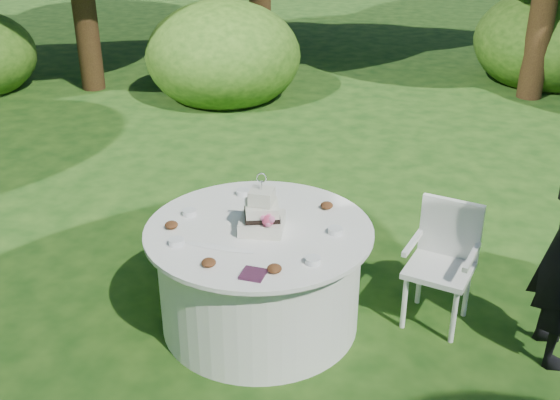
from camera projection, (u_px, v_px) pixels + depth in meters
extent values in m
plane|color=#12340E|center=(260.00, 321.00, 4.77)|extent=(80.00, 80.00, 0.00)
cube|color=#441D35|center=(253.00, 274.00, 3.89)|extent=(0.14, 0.14, 0.02)
ellipsoid|color=white|center=(219.00, 247.00, 4.19)|extent=(0.48, 0.07, 0.01)
cylinder|color=white|center=(260.00, 278.00, 4.61)|extent=(1.40, 1.40, 0.74)
cylinder|color=white|center=(259.00, 230.00, 4.44)|extent=(1.56, 1.56, 0.03)
cube|color=silver|center=(262.00, 223.00, 4.39)|extent=(0.33, 0.33, 0.10)
cube|color=silver|center=(262.00, 210.00, 4.34)|extent=(0.28, 0.28, 0.10)
cube|color=white|center=(262.00, 196.00, 4.30)|extent=(0.16, 0.16, 0.10)
cube|color=black|center=(262.00, 215.00, 4.36)|extent=(0.30, 0.30, 0.03)
sphere|color=#CF3C66|center=(268.00, 221.00, 4.24)|extent=(0.08, 0.08, 0.08)
cylinder|color=silver|center=(262.00, 186.00, 4.27)|extent=(0.01, 0.01, 0.05)
torus|color=silver|center=(261.00, 178.00, 4.24)|extent=(0.07, 0.02, 0.07)
cube|color=silver|center=(439.00, 269.00, 4.58)|extent=(0.51, 0.51, 0.04)
cube|color=white|center=(451.00, 228.00, 4.63)|extent=(0.43, 0.12, 0.43)
cylinder|color=white|center=(404.00, 303.00, 4.61)|extent=(0.04, 0.04, 0.42)
cylinder|color=silver|center=(454.00, 317.00, 4.46)|extent=(0.04, 0.04, 0.42)
cylinder|color=silver|center=(420.00, 279.00, 4.89)|extent=(0.04, 0.04, 0.42)
cylinder|color=white|center=(467.00, 291.00, 4.74)|extent=(0.04, 0.04, 0.42)
cube|color=white|center=(413.00, 243.00, 4.60)|extent=(0.11, 0.39, 0.04)
cube|color=silver|center=(472.00, 257.00, 4.42)|extent=(0.11, 0.39, 0.04)
cylinder|color=white|center=(189.00, 212.00, 4.60)|extent=(0.10, 0.10, 0.04)
cylinder|color=white|center=(176.00, 242.00, 4.22)|extent=(0.10, 0.10, 0.04)
cylinder|color=white|center=(335.00, 231.00, 4.36)|extent=(0.10, 0.10, 0.04)
cylinder|color=white|center=(313.00, 260.00, 4.01)|extent=(0.10, 0.10, 0.04)
cylinder|color=white|center=(243.00, 192.00, 4.90)|extent=(0.10, 0.10, 0.04)
ellipsoid|color=#562D16|center=(209.00, 263.00, 3.98)|extent=(0.09, 0.09, 0.05)
ellipsoid|color=#562D16|center=(171.00, 225.00, 4.42)|extent=(0.09, 0.09, 0.05)
ellipsoid|color=#562D16|center=(327.00, 205.00, 4.69)|extent=(0.09, 0.09, 0.05)
ellipsoid|color=#562D16|center=(274.00, 269.00, 3.92)|extent=(0.09, 0.09, 0.05)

